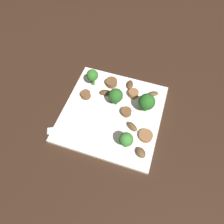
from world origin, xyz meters
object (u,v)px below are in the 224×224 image
Objects in this scene: sausage_slice_4 at (146,136)px; mushroom_3 at (130,85)px; broccoli_floret_2 at (92,76)px; mushroom_1 at (132,127)px; broccoli_floret_3 at (147,102)px; sausage_slice_1 at (126,112)px; mushroom_0 at (154,94)px; mushroom_2 at (105,92)px; broccoli_floret_1 at (126,140)px; broccoli_floret_0 at (114,95)px; fork at (78,128)px; mushroom_5 at (141,153)px; sausage_slice_2 at (111,83)px; plate at (112,113)px; sausage_slice_0 at (133,94)px; sausage_slice_3 at (86,95)px.

sausage_slice_4 and mushroom_3 have the same top height.
mushroom_1 is (-0.14, 0.10, -0.03)m from broccoli_floret_2.
sausage_slice_1 is at bearing 30.67° from broccoli_floret_3.
sausage_slice_4 is at bearing 93.64° from mushroom_0.
broccoli_floret_1 is at bearing 126.80° from mushroom_2.
mushroom_1 is at bearing 141.51° from mushroom_2.
mushroom_0 is 0.89× the size of mushroom_2.
broccoli_floret_2 is (0.08, -0.04, 0.00)m from broccoli_floret_0.
broccoli_floret_3 is 0.12m from mushroom_2.
broccoli_floret_1 reaches higher than fork.
sausage_slice_4 is 1.27× the size of mushroom_5.
sausage_slice_2 is 0.18m from sausage_slice_4.
plate is at bearing -22.52° from sausage_slice_4.
sausage_slice_1 is 0.78× the size of sausage_slice_4.
sausage_slice_0 is at bearing 20.55° from mushroom_0.
broccoli_floret_1 is 0.15m from sausage_slice_0.
broccoli_floret_0 is at bearing -60.01° from broccoli_floret_1.
broccoli_floret_1 is 0.94× the size of broccoli_floret_2.
sausage_slice_3 is at bearing -16.90° from plate.
fork is 5.70× the size of mushroom_2.
broccoli_floret_0 is 0.05m from sausage_slice_1.
broccoli_floret_3 is 2.20× the size of sausage_slice_3.
broccoli_floret_2 is at bearing -13.38° from broccoli_floret_3.
sausage_slice_1 is 0.88× the size of mushroom_3.
mushroom_1 is at bearing 125.47° from sausage_slice_1.
plate is 9.60× the size of mushroom_0.
plate is 9.44× the size of sausage_slice_1.
sausage_slice_1 reaches higher than fork.
sausage_slice_0 is 0.84× the size of sausage_slice_2.
broccoli_floret_0 is 0.06m from sausage_slice_0.
sausage_slice_1 is 0.08m from mushroom_2.
mushroom_1 is (-0.13, -0.04, 0.00)m from fork.
broccoli_floret_1 is 1.57× the size of sausage_slice_2.
broccoli_floret_2 reaches higher than plate.
sausage_slice_4 is at bearing 147.73° from broccoli_floret_2.
broccoli_floret_0 reaches higher than sausage_slice_0.
fork is 5.55× the size of mushroom_3.
sausage_slice_3 is at bearing -8.37° from sausage_slice_1.
sausage_slice_0 is at bearing 165.36° from sausage_slice_2.
sausage_slice_0 is at bearing -40.90° from broccoli_floret_3.
broccoli_floret_2 reaches higher than sausage_slice_0.
broccoli_floret_0 is at bearing 151.45° from broccoli_floret_2.
broccoli_floret_3 reaches higher than mushroom_5.
broccoli_floret_0 is 1.53× the size of sausage_slice_4.
sausage_slice_0 is 0.06m from sausage_slice_1.
sausage_slice_3 reaches higher than sausage_slice_4.
mushroom_1 is (-0.06, 0.03, 0.01)m from plate.
fork is at bearing -5.47° from mushroom_5.
broccoli_floret_1 is 0.17m from mushroom_0.
broccoli_floret_1 is at bearing 102.17° from mushroom_3.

